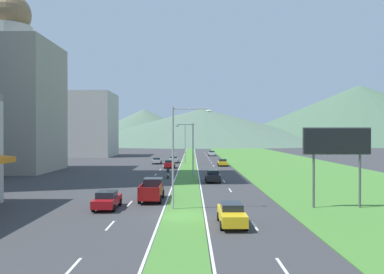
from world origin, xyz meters
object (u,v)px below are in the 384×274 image
at_px(car_3, 107,200).
at_px(street_lamp_near, 178,150).
at_px(car_4, 232,214).
at_px(street_lamp_far, 187,141).
at_px(car_0, 174,159).
at_px(car_6, 157,161).
at_px(motorcycle_rider, 168,173).
at_px(car_1, 212,153).
at_px(car_2, 223,162).
at_px(street_lamp_mid, 191,146).
at_px(billboard_roadside, 337,145).
at_px(car_5, 213,176).
at_px(pickup_truck_0, 152,190).
at_px(car_7, 170,164).

bearing_deg(car_3, street_lamp_near, -93.31).
bearing_deg(car_4, street_lamp_far, -175.92).
distance_m(car_0, car_6, 4.60).
xyz_separation_m(car_3, motorcycle_rider, (3.85, 22.86, -0.03)).
xyz_separation_m(car_1, car_3, (-13.27, -81.62, 0.01)).
xyz_separation_m(street_lamp_near, street_lamp_far, (0.08, 49.98, -0.08)).
xyz_separation_m(car_2, car_6, (-13.89, 5.66, -0.01)).
bearing_deg(street_lamp_mid, street_lamp_near, -92.42).
bearing_deg(motorcycle_rider, street_lamp_far, -5.05).
bearing_deg(street_lamp_mid, street_lamp_far, 92.25).
height_order(billboard_roadside, car_6, billboard_roadside).
xyz_separation_m(car_1, car_5, (-3.11, -62.93, 0.04)).
bearing_deg(street_lamp_far, pickup_truck_0, -93.53).
distance_m(street_lamp_near, motorcycle_rider, 23.74).
relative_size(street_lamp_mid, car_0, 1.97).
relative_size(car_2, car_5, 0.92).
distance_m(car_1, pickup_truck_0, 77.84).
xyz_separation_m(street_lamp_near, car_2, (7.44, 45.22, -4.41)).
xyz_separation_m(street_lamp_far, pickup_truck_0, (-2.79, -45.22, -4.07)).
xyz_separation_m(car_4, pickup_truck_0, (-6.75, 10.39, 0.19)).
xyz_separation_m(car_0, motorcycle_rider, (0.60, -30.57, -0.02)).
distance_m(street_lamp_mid, car_0, 29.33).
bearing_deg(car_2, pickup_truck_0, -14.09).
bearing_deg(street_lamp_mid, car_0, 97.80).
distance_m(billboard_roadside, car_6, 54.46).
xyz_separation_m(street_lamp_mid, car_4, (2.98, -30.62, -3.89)).
bearing_deg(car_0, car_6, 129.37).
xyz_separation_m(billboard_roadside, car_1, (-6.72, 81.40, -4.72)).
bearing_deg(street_lamp_mid, car_3, -106.27).
height_order(car_1, car_2, car_1).
distance_m(billboard_roadside, car_5, 21.44).
bearing_deg(car_1, motorcycle_rider, -9.12).
bearing_deg(car_2, car_0, -129.69).
xyz_separation_m(car_1, motorcycle_rider, (-9.43, -58.75, -0.02)).
bearing_deg(car_7, motorcycle_rider, -177.42).
distance_m(street_lamp_near, car_5, 19.94).
bearing_deg(street_lamp_near, car_3, 176.69).
bearing_deg(street_lamp_near, car_2, 80.65).
distance_m(car_0, car_3, 53.54).
xyz_separation_m(street_lamp_near, car_0, (-2.89, 53.79, -4.38)).
bearing_deg(car_5, car_4, 0.03).
distance_m(street_lamp_near, street_lamp_far, 49.98).
xyz_separation_m(street_lamp_mid, car_7, (-4.11, 15.23, -3.90)).
bearing_deg(street_lamp_mid, motorcycle_rider, -152.07).
distance_m(car_6, motorcycle_rider, 27.97).
distance_m(car_2, car_4, 50.96).
xyz_separation_m(street_lamp_near, car_3, (-6.13, 0.35, -4.36)).
relative_size(car_6, pickup_truck_0, 0.77).
bearing_deg(pickup_truck_0, car_4, -146.98).
distance_m(street_lamp_far, pickup_truck_0, 45.49).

